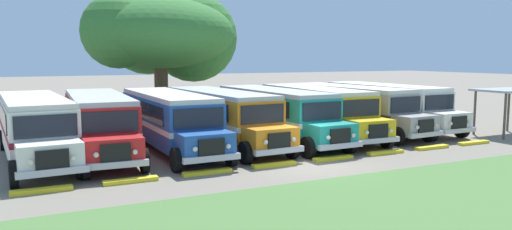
% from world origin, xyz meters
% --- Properties ---
extents(ground_plane, '(220.00, 220.00, 0.00)m').
position_xyz_m(ground_plane, '(0.00, 0.00, 0.00)').
color(ground_plane, slate).
extents(foreground_grass_strip, '(80.00, 8.04, 0.01)m').
position_xyz_m(foreground_grass_strip, '(0.00, -6.35, 0.00)').
color(foreground_grass_strip, '#4C7538').
rests_on(foreground_grass_strip, ground_plane).
extents(parked_bus_slot_0, '(3.21, 10.91, 2.82)m').
position_xyz_m(parked_bus_slot_0, '(-10.44, 6.36, 1.58)').
color(parked_bus_slot_0, silver).
rests_on(parked_bus_slot_0, ground_plane).
extents(parked_bus_slot_1, '(3.09, 10.89, 2.82)m').
position_xyz_m(parked_bus_slot_1, '(-7.67, 6.57, 1.58)').
color(parked_bus_slot_1, red).
rests_on(parked_bus_slot_1, ground_plane).
extents(parked_bus_slot_2, '(2.74, 10.85, 2.82)m').
position_xyz_m(parked_bus_slot_2, '(-4.36, 6.09, 1.58)').
color(parked_bus_slot_2, '#23519E').
rests_on(parked_bus_slot_2, ground_plane).
extents(parked_bus_slot_3, '(3.16, 10.91, 2.82)m').
position_xyz_m(parked_bus_slot_3, '(-1.48, 6.26, 1.58)').
color(parked_bus_slot_3, orange).
rests_on(parked_bus_slot_3, ground_plane).
extents(parked_bus_slot_4, '(2.99, 10.88, 2.82)m').
position_xyz_m(parked_bus_slot_4, '(1.68, 6.09, 1.58)').
color(parked_bus_slot_4, teal).
rests_on(parked_bus_slot_4, ground_plane).
extents(parked_bus_slot_5, '(3.02, 10.88, 2.82)m').
position_xyz_m(parked_bus_slot_5, '(4.57, 6.45, 1.58)').
color(parked_bus_slot_5, yellow).
rests_on(parked_bus_slot_5, ground_plane).
extents(parked_bus_slot_6, '(3.35, 10.94, 2.82)m').
position_xyz_m(parked_bus_slot_6, '(7.34, 6.77, 1.58)').
color(parked_bus_slot_6, '#9E9993').
rests_on(parked_bus_slot_6, ground_plane).
extents(parked_bus_slot_7, '(2.79, 10.85, 2.82)m').
position_xyz_m(parked_bus_slot_7, '(10.32, 7.00, 1.58)').
color(parked_bus_slot_7, silver).
rests_on(parked_bus_slot_7, ground_plane).
extents(curb_wheelstop_0, '(2.00, 0.36, 0.15)m').
position_xyz_m(curb_wheelstop_0, '(-10.51, 0.36, 0.07)').
color(curb_wheelstop_0, yellow).
rests_on(curb_wheelstop_0, ground_plane).
extents(curb_wheelstop_1, '(2.00, 0.36, 0.15)m').
position_xyz_m(curb_wheelstop_1, '(-7.50, 0.36, 0.07)').
color(curb_wheelstop_1, yellow).
rests_on(curb_wheelstop_1, ground_plane).
extents(curb_wheelstop_2, '(2.00, 0.36, 0.15)m').
position_xyz_m(curb_wheelstop_2, '(-4.50, 0.36, 0.07)').
color(curb_wheelstop_2, yellow).
rests_on(curb_wheelstop_2, ground_plane).
extents(curb_wheelstop_3, '(2.00, 0.36, 0.15)m').
position_xyz_m(curb_wheelstop_3, '(-1.50, 0.36, 0.07)').
color(curb_wheelstop_3, yellow).
rests_on(curb_wheelstop_3, ground_plane).
extents(curb_wheelstop_4, '(2.00, 0.36, 0.15)m').
position_xyz_m(curb_wheelstop_4, '(1.50, 0.36, 0.07)').
color(curb_wheelstop_4, yellow).
rests_on(curb_wheelstop_4, ground_plane).
extents(curb_wheelstop_5, '(2.00, 0.36, 0.15)m').
position_xyz_m(curb_wheelstop_5, '(4.50, 0.36, 0.07)').
color(curb_wheelstop_5, yellow).
rests_on(curb_wheelstop_5, ground_plane).
extents(curb_wheelstop_6, '(2.00, 0.36, 0.15)m').
position_xyz_m(curb_wheelstop_6, '(7.50, 0.36, 0.07)').
color(curb_wheelstop_6, yellow).
rests_on(curb_wheelstop_6, ground_plane).
extents(curb_wheelstop_7, '(2.00, 0.36, 0.15)m').
position_xyz_m(curb_wheelstop_7, '(10.51, 0.36, 0.07)').
color(curb_wheelstop_7, yellow).
rests_on(curb_wheelstop_7, ground_plane).
extents(broad_shade_tree, '(12.02, 12.23, 10.13)m').
position_xyz_m(broad_shade_tree, '(-1.16, 18.86, 6.33)').
color(broad_shade_tree, brown).
rests_on(broad_shade_tree, ground_plane).
extents(waiting_shelter, '(3.60, 2.60, 2.72)m').
position_xyz_m(waiting_shelter, '(14.81, 1.71, 2.45)').
color(waiting_shelter, brown).
rests_on(waiting_shelter, ground_plane).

